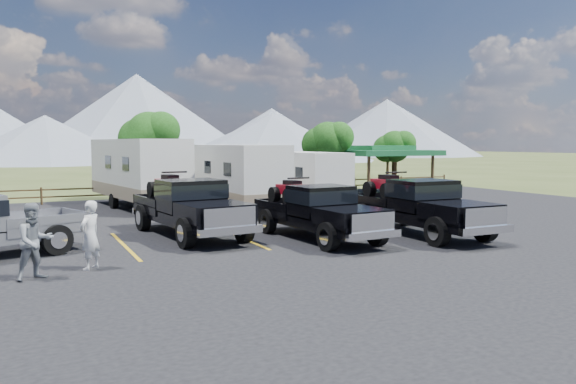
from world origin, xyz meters
name	(u,v)px	position (x,y,z in m)	size (l,w,h in m)	color
ground	(346,253)	(0.00, 0.00, 0.00)	(320.00, 320.00, 0.00)	#3A4A1F
asphalt_lot	(302,238)	(0.00, 3.00, 0.02)	(44.00, 34.00, 0.04)	black
stall_lines	(290,233)	(0.00, 4.00, 0.04)	(12.12, 5.50, 0.01)	gold
tree_ne_a	(327,142)	(8.97, 17.01, 3.48)	(3.11, 2.92, 4.76)	black
tree_ne_b	(394,147)	(14.98, 18.01, 3.13)	(2.77, 2.59, 4.27)	black
tree_north	(149,136)	(-2.03, 19.02, 3.83)	(3.46, 3.24, 5.25)	black
rail_fence	(217,188)	(2.00, 18.50, 0.61)	(36.12, 0.12, 1.00)	brown
pavilion	(379,152)	(13.00, 17.00, 2.79)	(6.20, 6.20, 3.22)	brown
mountain_range	(26,120)	(-7.63, 105.98, 7.87)	(209.00, 71.00, 20.00)	gray
rig_left	(188,205)	(-3.54, 5.11, 1.14)	(3.00, 7.03, 2.28)	black
rig_center	(317,210)	(0.34, 2.51, 1.05)	(2.59, 6.42, 2.10)	black
rig_right	(418,205)	(4.16, 1.79, 1.12)	(2.38, 6.74, 2.25)	black
trailer_left	(138,172)	(-3.45, 14.92, 1.90)	(3.80, 10.26, 3.55)	white
trailer_center	(236,177)	(0.57, 11.22, 1.75)	(2.70, 9.39, 3.26)	white
trailer_right	(304,179)	(4.30, 11.26, 1.55)	(2.25, 8.29, 2.88)	white
person_a	(90,235)	(-7.38, 0.87, 0.96)	(0.67, 0.44, 1.84)	silver
person_b	(35,241)	(-8.73, 0.29, 0.99)	(0.92, 0.72, 1.90)	slate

